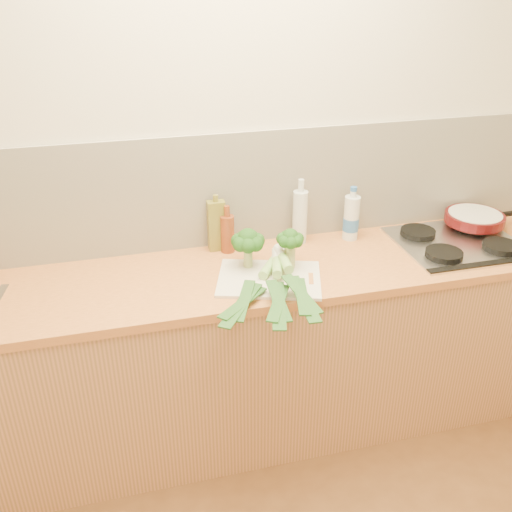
{
  "coord_description": "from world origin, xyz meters",
  "views": [
    {
      "loc": [
        -0.54,
        -0.94,
        2.11
      ],
      "look_at": [
        -0.01,
        1.1,
        1.02
      ],
      "focal_mm": 40.0,
      "sensor_mm": 36.0,
      "label": 1
    }
  ],
  "objects": [
    {
      "name": "room_shell",
      "position": [
        0.0,
        1.49,
        1.17
      ],
      "size": [
        3.5,
        3.5,
        3.5
      ],
      "color": "beige",
      "rests_on": "ground"
    },
    {
      "name": "counter",
      "position": [
        0.0,
        1.2,
        0.45
      ],
      "size": [
        3.2,
        0.62,
        0.9
      ],
      "color": "#BF7E4F",
      "rests_on": "ground"
    },
    {
      "name": "gas_hob",
      "position": [
        1.02,
        1.2,
        0.91
      ],
      "size": [
        0.58,
        0.5,
        0.04
      ],
      "color": "silver",
      "rests_on": "counter"
    },
    {
      "name": "chopping_board",
      "position": [
        0.04,
        1.09,
        0.91
      ],
      "size": [
        0.51,
        0.44,
        0.01
      ],
      "primitive_type": "cube",
      "rotation": [
        0.0,
        0.0,
        -0.31
      ],
      "color": "silver",
      "rests_on": "counter"
    },
    {
      "name": "broccoli_left",
      "position": [
        -0.02,
        1.21,
        1.03
      ],
      "size": [
        0.15,
        0.15,
        0.18
      ],
      "color": "#9BA862",
      "rests_on": "chopping_board"
    },
    {
      "name": "broccoli_right",
      "position": [
        0.16,
        1.16,
        1.04
      ],
      "size": [
        0.12,
        0.12,
        0.18
      ],
      "color": "#9BA862",
      "rests_on": "chopping_board"
    },
    {
      "name": "leek_front",
      "position": [
        0.01,
        1.07,
        0.94
      ],
      "size": [
        0.42,
        0.58,
        0.04
      ],
      "rotation": [
        0.0,
        0.0,
        -0.61
      ],
      "color": "white",
      "rests_on": "chopping_board"
    },
    {
      "name": "leek_mid",
      "position": [
        0.06,
        1.02,
        0.95
      ],
      "size": [
        0.22,
        0.62,
        0.04
      ],
      "rotation": [
        0.0,
        0.0,
        -0.27
      ],
      "color": "white",
      "rests_on": "chopping_board"
    },
    {
      "name": "leek_back",
      "position": [
        0.11,
        1.0,
        0.97
      ],
      "size": [
        0.12,
        0.61,
        0.04
      ],
      "rotation": [
        0.0,
        0.0,
        -0.07
      ],
      "color": "white",
      "rests_on": "chopping_board"
    },
    {
      "name": "skillet",
      "position": [
        1.19,
        1.33,
        0.96
      ],
      "size": [
        0.43,
        0.29,
        0.05
      ],
      "rotation": [
        0.0,
        0.0,
        0.03
      ],
      "color": "#4E0D0D",
      "rests_on": "gas_hob"
    },
    {
      "name": "oil_tin",
      "position": [
        -0.11,
        1.44,
        1.02
      ],
      "size": [
        0.08,
        0.05,
        0.27
      ],
      "color": "olive",
      "rests_on": "counter"
    },
    {
      "name": "glass_bottle",
      "position": [
        0.29,
        1.42,
        1.04
      ],
      "size": [
        0.07,
        0.07,
        0.32
      ],
      "color": "silver",
      "rests_on": "counter"
    },
    {
      "name": "amber_bottle",
      "position": [
        -0.07,
        1.41,
        0.99
      ],
      "size": [
        0.06,
        0.06,
        0.23
      ],
      "color": "brown",
      "rests_on": "counter"
    },
    {
      "name": "water_bottle",
      "position": [
        0.54,
        1.39,
        1.0
      ],
      "size": [
        0.08,
        0.08,
        0.25
      ],
      "color": "silver",
      "rests_on": "counter"
    }
  ]
}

